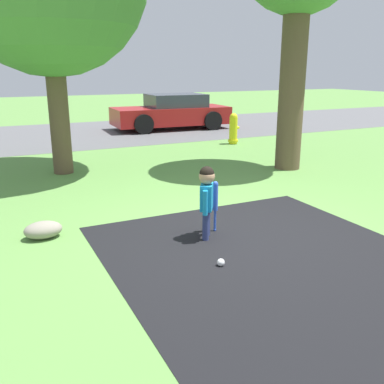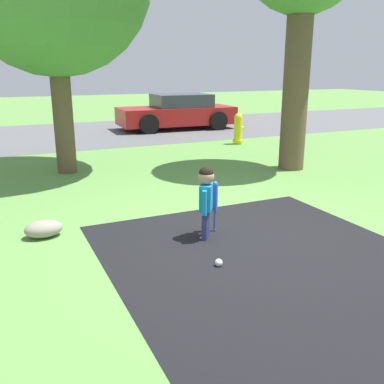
# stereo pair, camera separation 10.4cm
# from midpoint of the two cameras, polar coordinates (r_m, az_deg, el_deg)

# --- Properties ---
(ground_plane) EXTENTS (60.00, 60.00, 0.00)m
(ground_plane) POSITION_cam_midpoint_polar(r_m,az_deg,el_deg) (5.51, 6.94, -5.23)
(ground_plane) COLOR #5B8C42
(street_strip) EXTENTS (40.00, 6.00, 0.01)m
(street_strip) POSITION_cam_midpoint_polar(r_m,az_deg,el_deg) (14.22, -13.53, 7.63)
(street_strip) COLOR #59595B
(street_strip) RESTS_ON ground
(child) EXTENTS (0.25, 0.31, 0.90)m
(child) POSITION_cam_midpoint_polar(r_m,az_deg,el_deg) (5.09, 2.47, -0.03)
(child) COLOR navy
(child) RESTS_ON ground
(baseball_bat) EXTENTS (0.07, 0.07, 0.66)m
(baseball_bat) POSITION_cam_midpoint_polar(r_m,az_deg,el_deg) (5.35, 3.65, -0.97)
(baseball_bat) COLOR blue
(baseball_bat) RESTS_ON ground
(sports_ball) EXTENTS (0.08, 0.08, 0.08)m
(sports_ball) POSITION_cam_midpoint_polar(r_m,az_deg,el_deg) (4.55, 4.24, -9.38)
(sports_ball) COLOR white
(sports_ball) RESTS_ON ground
(fire_hydrant) EXTENTS (0.31, 0.28, 0.84)m
(fire_hydrant) POSITION_cam_midpoint_polar(r_m,az_deg,el_deg) (11.85, 6.42, 8.34)
(fire_hydrant) COLOR yellow
(fire_hydrant) RESTS_ON ground
(parked_car) EXTENTS (3.96, 1.97, 1.17)m
(parked_car) POSITION_cam_midpoint_polar(r_m,az_deg,el_deg) (14.82, -1.77, 10.57)
(parked_car) COLOR maroon
(parked_car) RESTS_ON ground
(edging_rock) EXTENTS (0.45, 0.31, 0.21)m
(edging_rock) POSITION_cam_midpoint_polar(r_m,az_deg,el_deg) (5.55, -18.68, -4.68)
(edging_rock) COLOR gray
(edging_rock) RESTS_ON ground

